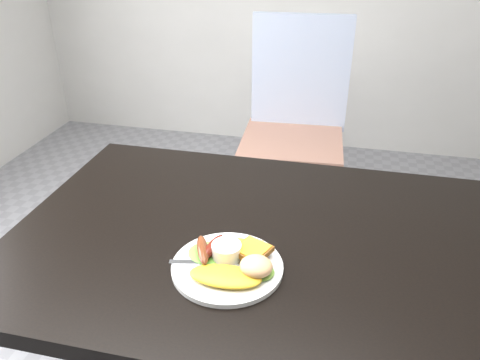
{
  "coord_description": "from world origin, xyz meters",
  "views": [
    {
      "loc": [
        0.14,
        -0.89,
        1.39
      ],
      "look_at": [
        -0.06,
        -0.02,
        0.9
      ],
      "focal_mm": 35.0,
      "sensor_mm": 36.0,
      "label": 1
    }
  ],
  "objects": [
    {
      "name": "fork",
      "position": [
        -0.1,
        -0.15,
        0.76
      ],
      "size": [
        0.16,
        0.04,
        0.0
      ],
      "primitive_type": "cube",
      "rotation": [
        0.0,
        0.0,
        0.2
      ],
      "color": "#ADAFB7",
      "rests_on": "plate"
    },
    {
      "name": "lettuce_right",
      "position": [
        0.01,
        -0.15,
        0.77
      ],
      "size": [
        0.09,
        0.09,
        0.01
      ],
      "primitive_type": "ellipsoid",
      "rotation": [
        0.0,
        0.0,
        -0.3
      ],
      "color": "#508924",
      "rests_on": "plate"
    },
    {
      "name": "toast_a",
      "position": [
        -0.03,
        -0.09,
        0.77
      ],
      "size": [
        0.07,
        0.07,
        0.01
      ],
      "primitive_type": "cube",
      "rotation": [
        0.0,
        0.0,
        0.04
      ],
      "color": "olive",
      "rests_on": "plate"
    },
    {
      "name": "person",
      "position": [
        -0.25,
        0.5,
        0.73
      ],
      "size": [
        0.62,
        0.53,
        1.47
      ],
      "primitive_type": "imported",
      "rotation": [
        0.0,
        0.0,
        3.53
      ],
      "color": "navy",
      "rests_on": "ground"
    },
    {
      "name": "omelette",
      "position": [
        -0.05,
        -0.19,
        0.77
      ],
      "size": [
        0.15,
        0.08,
        0.02
      ],
      "primitive_type": "ellipsoid",
      "rotation": [
        0.0,
        0.0,
        0.04
      ],
      "color": "gold",
      "rests_on": "plate"
    },
    {
      "name": "lettuce_left",
      "position": [
        -0.1,
        -0.12,
        0.77
      ],
      "size": [
        0.11,
        0.1,
        0.01
      ],
      "primitive_type": "ellipsoid",
      "rotation": [
        0.0,
        0.0,
        -0.21
      ],
      "color": "olive",
      "rests_on": "plate"
    },
    {
      "name": "dining_table",
      "position": [
        0.0,
        0.0,
        0.73
      ],
      "size": [
        1.2,
        0.8,
        0.04
      ],
      "primitive_type": "cube",
      "color": "black",
      "rests_on": "ground"
    },
    {
      "name": "plate",
      "position": [
        -0.06,
        -0.14,
        0.76
      ],
      "size": [
        0.24,
        0.24,
        0.01
      ],
      "primitive_type": "cylinder",
      "color": "white",
      "rests_on": "dining_table"
    },
    {
      "name": "sausage_b",
      "position": [
        -0.1,
        -0.12,
        0.78
      ],
      "size": [
        0.04,
        0.1,
        0.02
      ],
      "primitive_type": "ellipsoid",
      "rotation": [
        0.0,
        0.0,
        -0.22
      ],
      "color": "maroon",
      "rests_on": "lettuce_left"
    },
    {
      "name": "dining_chair",
      "position": [
        -0.08,
        1.19,
        0.45
      ],
      "size": [
        0.51,
        0.51,
        0.06
      ],
      "primitive_type": "cube",
      "rotation": [
        0.0,
        0.0,
        0.06
      ],
      "color": "#9E6E5B",
      "rests_on": "ground"
    },
    {
      "name": "ramekin",
      "position": [
        -0.06,
        -0.12,
        0.78
      ],
      "size": [
        0.07,
        0.07,
        0.04
      ],
      "primitive_type": "cylinder",
      "rotation": [
        0.0,
        0.0,
        0.08
      ],
      "color": "white",
      "rests_on": "plate"
    },
    {
      "name": "toast_b",
      "position": [
        -0.01,
        -0.1,
        0.78
      ],
      "size": [
        0.09,
        0.09,
        0.01
      ],
      "primitive_type": "cube",
      "rotation": [
        0.0,
        0.0,
        -0.42
      ],
      "color": "brown",
      "rests_on": "toast_a"
    },
    {
      "name": "sausage_a",
      "position": [
        -0.11,
        -0.13,
        0.78
      ],
      "size": [
        0.06,
        0.1,
        0.02
      ],
      "primitive_type": "ellipsoid",
      "rotation": [
        0.0,
        0.0,
        0.38
      ],
      "color": "brown",
      "rests_on": "lettuce_left"
    },
    {
      "name": "potato_salad",
      "position": [
        0.01,
        -0.16,
        0.79
      ],
      "size": [
        0.07,
        0.07,
        0.04
      ],
      "primitive_type": "ellipsoid",
      "rotation": [
        0.0,
        0.0,
        -0.09
      ],
      "color": "beige",
      "rests_on": "lettuce_right"
    }
  ]
}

